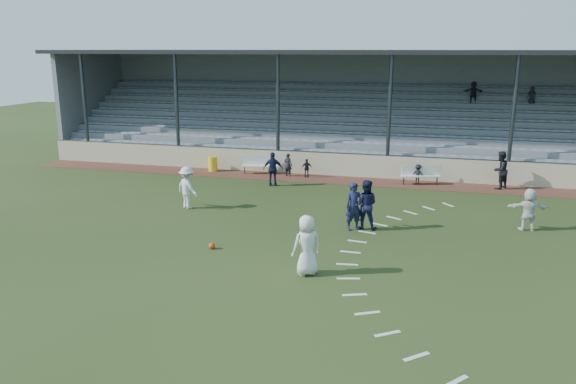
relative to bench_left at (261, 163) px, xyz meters
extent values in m
plane|color=#253415|center=(3.80, -10.96, -0.58)|extent=(90.00, 90.00, 0.00)
cube|color=#4F291F|center=(3.80, -0.46, -0.57)|extent=(34.00, 2.00, 0.02)
cube|color=#BCB391|center=(3.80, 0.59, 0.02)|extent=(34.00, 0.18, 1.20)
cube|color=silver|center=(0.00, -0.12, -0.13)|extent=(2.04, 0.86, 0.06)
cube|color=silver|center=(0.00, 0.10, 0.12)|extent=(1.96, 0.53, 0.54)
cylinder|color=#32353B|center=(-0.83, -0.33, -0.36)|extent=(0.06, 0.06, 0.40)
cylinder|color=#32353B|center=(0.83, 0.08, -0.36)|extent=(0.06, 0.06, 0.40)
cube|color=silver|center=(8.58, -0.44, -0.13)|extent=(2.03, 0.97, 0.06)
cube|color=silver|center=(8.58, -0.22, 0.12)|extent=(1.93, 0.65, 0.54)
cylinder|color=#32353B|center=(7.77, -0.69, -0.36)|extent=(0.06, 0.06, 0.40)
cylinder|color=#32353B|center=(9.40, -0.19, -0.36)|extent=(0.06, 0.06, 0.40)
cylinder|color=yellow|center=(-2.78, -0.10, -0.16)|extent=(0.51, 0.51, 0.81)
sphere|color=#BE3E0B|center=(1.99, -11.85, -0.47)|extent=(0.22, 0.22, 0.22)
imported|color=silver|center=(5.64, -13.18, 0.35)|extent=(1.08, 1.01, 1.86)
imported|color=#141739|center=(6.38, -8.54, 0.34)|extent=(0.80, 0.70, 1.84)
imported|color=#141739|center=(6.78, -8.26, 0.37)|extent=(0.94, 0.74, 1.91)
imported|color=silver|center=(-0.96, -7.35, 0.32)|extent=(1.35, 1.14, 1.82)
imported|color=#141739|center=(1.44, -2.50, 0.27)|extent=(1.06, 0.62, 1.70)
imported|color=silver|center=(12.76, -6.84, 0.23)|extent=(1.56, 0.69, 1.63)
imported|color=black|center=(12.33, -0.32, 0.36)|extent=(1.12, 1.14, 1.86)
imported|color=black|center=(1.63, -0.25, 0.05)|extent=(0.51, 0.39, 1.23)
imported|color=black|center=(2.67, -0.29, -0.07)|extent=(0.62, 0.38, 0.99)
imported|color=black|center=(8.44, -0.32, -0.06)|extent=(0.66, 0.39, 1.01)
cube|color=gray|center=(3.80, 1.14, 0.02)|extent=(34.00, 0.80, 1.20)
cube|color=gray|center=(3.80, 1.24, 0.67)|extent=(33.00, 0.28, 0.10)
cube|color=gray|center=(3.80, 1.94, 0.22)|extent=(34.00, 0.80, 1.60)
cube|color=gray|center=(3.80, 2.04, 1.07)|extent=(33.00, 0.28, 0.10)
cube|color=gray|center=(3.80, 2.74, 0.42)|extent=(34.00, 0.80, 2.00)
cube|color=gray|center=(3.80, 2.84, 1.47)|extent=(33.00, 0.28, 0.10)
cube|color=gray|center=(3.80, 3.54, 0.62)|extent=(34.00, 0.80, 2.40)
cube|color=gray|center=(3.80, 3.64, 1.87)|extent=(33.00, 0.28, 0.10)
cube|color=gray|center=(3.80, 4.34, 0.82)|extent=(34.00, 0.80, 2.80)
cube|color=gray|center=(3.80, 4.44, 2.27)|extent=(33.00, 0.28, 0.10)
cube|color=gray|center=(3.80, 5.14, 1.02)|extent=(34.00, 0.80, 3.20)
cube|color=gray|center=(3.80, 5.24, 2.67)|extent=(33.00, 0.28, 0.10)
cube|color=gray|center=(3.80, 5.94, 1.22)|extent=(34.00, 0.80, 3.60)
cube|color=gray|center=(3.80, 6.04, 3.07)|extent=(33.00, 0.28, 0.10)
cube|color=gray|center=(3.80, 6.74, 1.42)|extent=(34.00, 0.80, 4.00)
cube|color=gray|center=(3.80, 6.84, 3.47)|extent=(33.00, 0.28, 0.10)
cube|color=gray|center=(3.80, 7.54, 1.62)|extent=(34.00, 0.80, 4.40)
cube|color=gray|center=(3.80, 7.64, 3.87)|extent=(33.00, 0.28, 0.10)
cube|color=gray|center=(3.80, 8.14, 2.62)|extent=(34.00, 0.40, 6.40)
cube|color=gray|center=(-13.05, 4.54, 2.62)|extent=(0.30, 7.80, 6.40)
cube|color=black|center=(3.80, 4.24, 5.92)|extent=(34.60, 9.00, 0.22)
cylinder|color=#32353B|center=(-11.20, 0.69, 2.67)|extent=(0.20, 0.20, 6.50)
cylinder|color=#32353B|center=(-5.20, 0.69, 2.67)|extent=(0.20, 0.20, 6.50)
cylinder|color=#32353B|center=(0.80, 0.69, 2.67)|extent=(0.20, 0.20, 6.50)
cylinder|color=#32353B|center=(6.80, 0.69, 2.67)|extent=(0.20, 0.20, 6.50)
cylinder|color=#32353B|center=(12.80, 0.69, 2.67)|extent=(0.20, 0.20, 6.50)
cylinder|color=#32353B|center=(3.80, 0.59, 0.67)|extent=(34.00, 0.05, 0.05)
imported|color=black|center=(14.34, 5.98, 3.52)|extent=(0.53, 0.38, 1.00)
imported|color=black|center=(11.16, 5.98, 3.64)|extent=(1.19, 0.51, 1.25)
cube|color=silver|center=(9.91, -3.95, -0.58)|extent=(0.54, 0.61, 0.01)
cube|color=silver|center=(9.09, -4.74, -0.58)|extent=(0.59, 0.56, 0.01)
cube|color=silver|center=(8.37, -5.62, -0.58)|extent=(0.64, 0.51, 0.01)
cube|color=silver|center=(7.76, -6.59, -0.58)|extent=(0.67, 0.44, 0.01)
cube|color=silver|center=(7.28, -7.62, -0.58)|extent=(0.70, 0.37, 0.01)
cube|color=silver|center=(6.93, -8.71, -0.58)|extent=(0.71, 0.29, 0.01)
cube|color=silver|center=(6.72, -9.83, -0.58)|extent=(0.71, 0.21, 0.01)
cube|color=silver|center=(6.65, -10.96, -0.58)|extent=(0.70, 0.12, 0.01)
cube|color=silver|center=(6.72, -12.10, -0.58)|extent=(0.71, 0.21, 0.01)
cube|color=silver|center=(6.93, -13.22, -0.58)|extent=(0.71, 0.29, 0.01)
cube|color=silver|center=(7.28, -14.31, -0.58)|extent=(0.70, 0.37, 0.01)
cube|color=silver|center=(7.76, -15.34, -0.58)|extent=(0.67, 0.44, 0.01)
cube|color=silver|center=(8.37, -16.31, -0.58)|extent=(0.64, 0.51, 0.01)
cube|color=silver|center=(9.09, -17.19, -0.58)|extent=(0.59, 0.56, 0.01)
cube|color=silver|center=(9.91, -17.97, -0.58)|extent=(0.54, 0.61, 0.01)
camera|label=1|loc=(9.18, -28.78, 6.10)|focal=35.00mm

